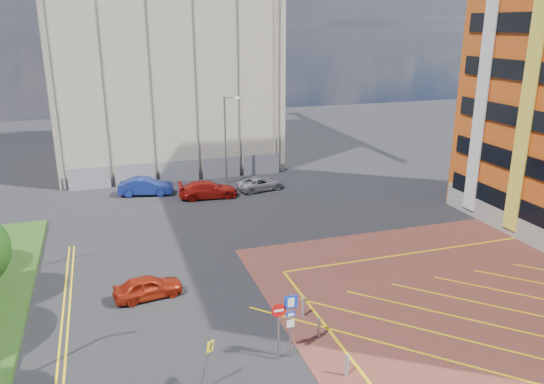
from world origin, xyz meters
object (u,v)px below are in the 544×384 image
lamp_back (226,137)px  car_red_left (148,287)px  car_red_back (208,190)px  sign_cluster (286,319)px  warning_sign (207,359)px  car_blue_back (146,186)px  car_silver_back (260,184)px

lamp_back → car_red_left: bearing=-114.7°
car_red_back → car_red_left: bearing=162.3°
sign_cluster → warning_sign: sign_cluster is taller
sign_cluster → car_red_back: bearing=86.9°
car_red_left → car_blue_back: bearing=-12.9°
car_silver_back → sign_cluster: bearing=152.7°
lamp_back → warning_sign: (-7.47, -28.05, -2.93)m
lamp_back → car_blue_back: size_ratio=1.75×
lamp_back → car_silver_back: lamp_back is taller
warning_sign → car_blue_back: bearing=90.0°
car_silver_back → car_red_left: bearing=132.7°
car_red_left → car_red_back: (6.51, 16.01, 0.09)m
warning_sign → car_blue_back: size_ratio=0.49×
sign_cluster → car_blue_back: bearing=98.1°
warning_sign → car_red_left: 8.63m
car_red_left → car_red_back: car_red_back is taller
sign_cluster → car_silver_back: size_ratio=0.76×
car_red_left → sign_cluster: bearing=-152.7°
sign_cluster → warning_sign: 3.86m
lamp_back → car_silver_back: 5.29m
warning_sign → car_silver_back: (9.79, 25.16, -0.84)m
warning_sign → car_silver_back: 27.01m
car_red_back → sign_cluster: bearing=-178.6°
car_blue_back → car_silver_back: 9.93m
sign_cluster → car_silver_back: bearing=75.8°
warning_sign → car_red_back: (4.95, 24.46, -0.71)m
warning_sign → car_blue_back: (0.01, 26.89, -0.68)m
car_blue_back → car_red_back: bearing=-103.9°
lamp_back → car_red_left: size_ratio=2.19×
warning_sign → car_red_left: bearing=100.5°
lamp_back → car_blue_back: 8.37m
sign_cluster → car_red_back: size_ratio=0.65×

